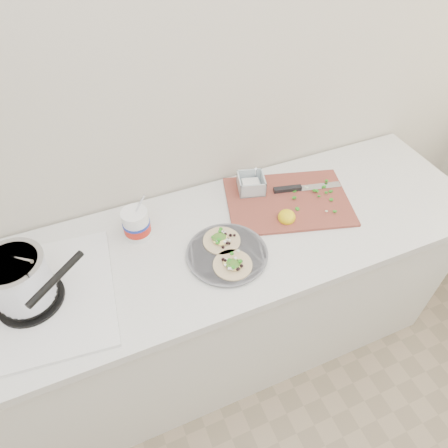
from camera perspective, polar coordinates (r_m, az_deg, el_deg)
name	(u,v)px	position (r m, az deg, el deg)	size (l,w,h in m)	color
counter	(194,309)	(1.88, -4.35, -12.03)	(2.44, 0.66, 0.90)	silver
stove	(24,288)	(1.44, -26.65, -8.13)	(0.58, 0.55, 0.26)	silver
taco_plate	(227,252)	(1.47, 0.43, -4.07)	(0.30, 0.30, 0.04)	#5D5D64
tub	(137,222)	(1.54, -12.36, 0.24)	(0.10, 0.10, 0.23)	white
cutboard	(285,197)	(1.70, 8.68, 3.84)	(0.58, 0.48, 0.08)	brown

